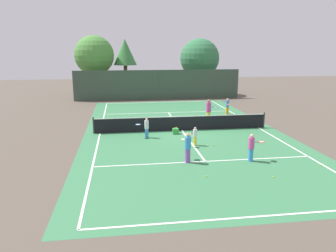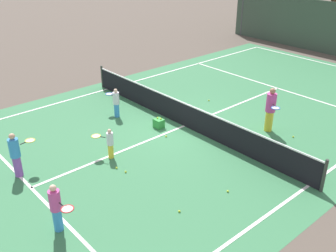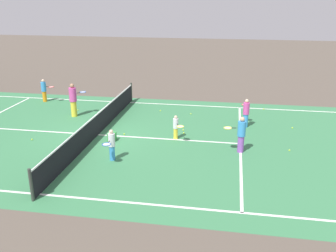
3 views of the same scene
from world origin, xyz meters
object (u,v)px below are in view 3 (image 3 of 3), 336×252
(player_1, at_px, (176,127))
(tennis_ball_0, at_px, (191,114))
(player_4, at_px, (112,145))
(player_0, at_px, (73,100))
(tennis_ball_7, at_px, (264,109))
(player_2, at_px, (44,90))
(tennis_ball_8, at_px, (78,110))
(tennis_ball_9, at_px, (289,150))
(player_3, at_px, (246,113))
(ball_crate, at_px, (112,137))
(tennis_ball_5, at_px, (124,134))
(tennis_ball_4, at_px, (184,133))
(tennis_ball_3, at_px, (183,130))
(tennis_ball_2, at_px, (32,140))
(player_5, at_px, (241,134))
(tennis_ball_1, at_px, (160,111))
(tennis_ball_6, at_px, (292,128))

(player_1, bearing_deg, tennis_ball_0, -3.62)
(player_4, bearing_deg, player_0, 36.17)
(tennis_ball_7, bearing_deg, player_2, 92.22)
(tennis_ball_8, height_order, tennis_ball_9, same)
(player_3, xyz_separation_m, player_4, (-4.83, 5.15, -0.07))
(ball_crate, height_order, tennis_ball_5, ball_crate)
(tennis_ball_7, bearing_deg, ball_crate, 130.82)
(tennis_ball_5, bearing_deg, tennis_ball_4, -77.39)
(player_3, xyz_separation_m, tennis_ball_3, (-1.07, 2.88, -0.69))
(player_0, bearing_deg, tennis_ball_3, -101.80)
(tennis_ball_4, height_order, tennis_ball_9, same)
(tennis_ball_5, xyz_separation_m, tennis_ball_9, (-0.69, -7.20, 0.00))
(ball_crate, relative_size, tennis_ball_8, 6.45)
(player_2, distance_m, tennis_ball_2, 6.50)
(tennis_ball_9, bearing_deg, player_1, 83.59)
(tennis_ball_4, distance_m, tennis_ball_8, 6.76)
(player_5, distance_m, tennis_ball_5, 5.37)
(player_0, xyz_separation_m, tennis_ball_3, (-1.24, -5.92, -0.87))
(tennis_ball_1, relative_size, tennis_ball_5, 1.00)
(player_3, height_order, tennis_ball_2, player_3)
(player_4, bearing_deg, tennis_ball_1, -5.31)
(tennis_ball_6, bearing_deg, player_3, 93.22)
(player_4, height_order, tennis_ball_2, player_4)
(player_3, bearing_deg, ball_crate, 116.23)
(tennis_ball_1, xyz_separation_m, tennis_ball_4, (-3.26, -1.73, 0.00))
(player_1, height_order, player_5, player_5)
(tennis_ball_1, relative_size, tennis_ball_9, 1.00)
(tennis_ball_8, bearing_deg, tennis_ball_1, -81.79)
(tennis_ball_2, bearing_deg, player_2, 21.80)
(player_5, distance_m, tennis_ball_8, 9.80)
(player_1, relative_size, tennis_ball_5, 16.48)
(tennis_ball_2, relative_size, tennis_ball_3, 1.00)
(tennis_ball_2, distance_m, tennis_ball_6, 12.03)
(player_2, xyz_separation_m, tennis_ball_9, (-5.33, -13.40, -0.67))
(tennis_ball_7, bearing_deg, tennis_ball_0, 111.68)
(player_2, distance_m, player_5, 12.77)
(ball_crate, height_order, tennis_ball_6, ball_crate)
(player_2, height_order, tennis_ball_3, player_2)
(tennis_ball_8, bearing_deg, player_0, -166.77)
(player_3, height_order, ball_crate, player_3)
(tennis_ball_8, bearing_deg, player_1, -119.29)
(ball_crate, bearing_deg, tennis_ball_3, -58.47)
(player_5, xyz_separation_m, tennis_ball_3, (2.11, 2.61, -0.74))
(player_2, bearing_deg, tennis_ball_3, -112.56)
(tennis_ball_5, height_order, tennis_ball_9, same)
(tennis_ball_7, bearing_deg, tennis_ball_5, 128.10)
(player_2, bearing_deg, tennis_ball_9, -111.67)
(tennis_ball_0, height_order, tennis_ball_8, same)
(tennis_ball_6, xyz_separation_m, tennis_ball_7, (2.96, 1.15, 0.00))
(player_1, xyz_separation_m, tennis_ball_2, (-1.21, 6.22, -0.54))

